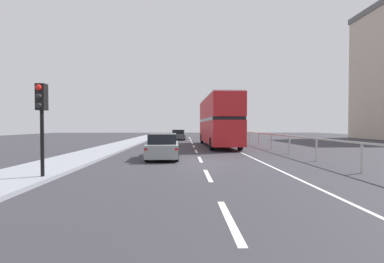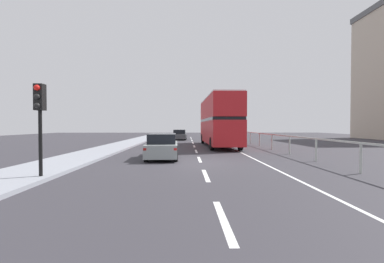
{
  "view_description": "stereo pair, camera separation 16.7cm",
  "coord_description": "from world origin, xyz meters",
  "px_view_note": "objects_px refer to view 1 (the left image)",
  "views": [
    {
      "loc": [
        -0.9,
        -13.24,
        1.86
      ],
      "look_at": [
        -0.32,
        5.54,
        1.47
      ],
      "focal_mm": 24.39,
      "sensor_mm": 36.0,
      "label": 1
    },
    {
      "loc": [
        -0.74,
        -13.25,
        1.86
      ],
      "look_at": [
        -0.32,
        5.54,
        1.47
      ],
      "focal_mm": 24.39,
      "sensor_mm": 36.0,
      "label": 2
    }
  ],
  "objects_px": {
    "double_decker_bus_red": "(218,120)",
    "traffic_signal_pole": "(41,107)",
    "hatchback_car_near": "(163,146)",
    "sedan_car_ahead": "(179,135)"
  },
  "relations": [
    {
      "from": "double_decker_bus_red",
      "to": "traffic_signal_pole",
      "type": "bearing_deg",
      "value": -119.68
    },
    {
      "from": "double_decker_bus_red",
      "to": "hatchback_car_near",
      "type": "relative_size",
      "value": 2.42
    },
    {
      "from": "hatchback_car_near",
      "to": "traffic_signal_pole",
      "type": "xyz_separation_m",
      "value": [
        -3.64,
        -6.12,
        1.83
      ]
    },
    {
      "from": "hatchback_car_near",
      "to": "traffic_signal_pole",
      "type": "distance_m",
      "value": 7.35
    },
    {
      "from": "hatchback_car_near",
      "to": "sedan_car_ahead",
      "type": "xyz_separation_m",
      "value": [
        0.52,
        19.99,
        -0.02
      ]
    },
    {
      "from": "double_decker_bus_red",
      "to": "hatchback_car_near",
      "type": "xyz_separation_m",
      "value": [
        -4.35,
        -8.66,
        -1.69
      ]
    },
    {
      "from": "double_decker_bus_red",
      "to": "sedan_car_ahead",
      "type": "relative_size",
      "value": 2.51
    },
    {
      "from": "traffic_signal_pole",
      "to": "hatchback_car_near",
      "type": "bearing_deg",
      "value": 59.3
    },
    {
      "from": "double_decker_bus_red",
      "to": "hatchback_car_near",
      "type": "bearing_deg",
      "value": -117.95
    },
    {
      "from": "double_decker_bus_red",
      "to": "sedan_car_ahead",
      "type": "distance_m",
      "value": 12.08
    }
  ]
}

